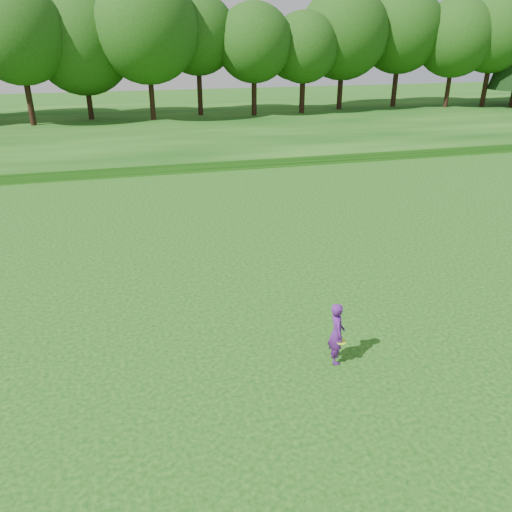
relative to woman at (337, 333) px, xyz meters
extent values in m
plane|color=#0C3F0C|center=(-4.27, 0.67, -0.81)|extent=(140.00, 140.00, 0.00)
cube|color=#0C3F0C|center=(-4.27, 34.67, -0.51)|extent=(130.00, 30.00, 0.60)
cube|color=gray|center=(-4.27, 20.67, -0.79)|extent=(130.00, 1.60, 0.04)
imported|color=#5A1C7F|center=(0.00, 0.00, 0.00)|extent=(0.50, 0.66, 1.63)
cylinder|color=#C1F326|center=(0.05, -0.18, -0.14)|extent=(0.23, 0.23, 0.07)
camera|label=1|loc=(-4.62, -9.61, 6.72)|focal=35.00mm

